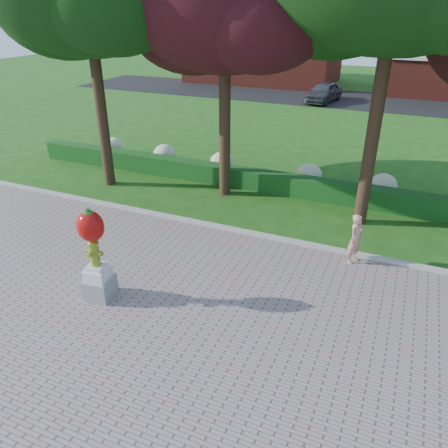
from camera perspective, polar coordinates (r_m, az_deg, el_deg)
name	(u,v)px	position (r m, az deg, el deg)	size (l,w,h in m)	color
ground	(206,279)	(12.58, -2.42, -7.23)	(100.00, 100.00, 0.00)	#1D4C13
walkway	(124,377)	(9.97, -12.99, -18.92)	(40.00, 14.00, 0.04)	gray
curb	(244,232)	(14.90, 2.57, -1.03)	(40.00, 0.18, 0.15)	#ADADA5
lawn_hedge	(279,183)	(18.22, 7.16, 5.31)	(24.00, 0.70, 0.80)	#124015
hydrangea_row	(299,174)	(18.94, 9.74, 6.47)	(20.10, 1.10, 0.99)	beige
street	(355,100)	(38.26, 16.73, 15.28)	(50.00, 8.00, 0.02)	black
building_left	(264,43)	(45.86, 5.20, 22.43)	(14.00, 8.00, 7.00)	maroon
hydrant_sculpture	(94,252)	(11.57, -16.58, -3.55)	(0.78, 0.78, 2.58)	gray
woman	(356,239)	(13.49, 16.84, -1.88)	(0.57, 0.37, 1.56)	tan
parked_car	(324,92)	(36.60, 12.90, 16.45)	(1.79, 4.44, 1.51)	#3B3D43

